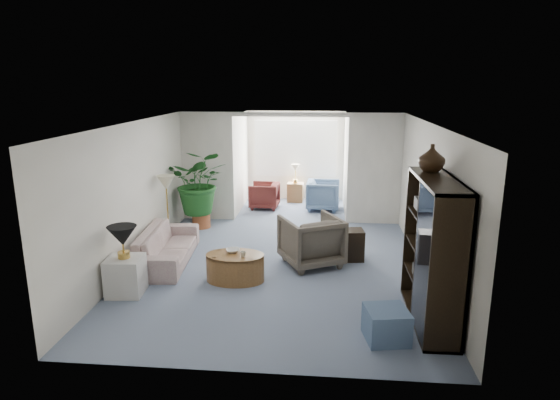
# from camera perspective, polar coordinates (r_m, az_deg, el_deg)

# --- Properties ---
(floor) EXTENTS (6.00, 6.00, 0.00)m
(floor) POSITION_cam_1_polar(r_m,az_deg,el_deg) (8.35, -0.38, -8.34)
(floor) COLOR gray
(floor) RESTS_ON ground
(sunroom_floor) EXTENTS (2.60, 2.60, 0.00)m
(sunroom_floor) POSITION_cam_1_polar(r_m,az_deg,el_deg) (12.23, 1.50, -1.07)
(sunroom_floor) COLOR gray
(sunroom_floor) RESTS_ON ground
(back_pier_left) EXTENTS (1.20, 0.12, 2.50)m
(back_pier_left) POSITION_cam_1_polar(r_m,az_deg,el_deg) (11.18, -8.62, 3.92)
(back_pier_left) COLOR white
(back_pier_left) RESTS_ON ground
(back_pier_right) EXTENTS (1.20, 0.12, 2.50)m
(back_pier_right) POSITION_cam_1_polar(r_m,az_deg,el_deg) (10.92, 11.18, 3.57)
(back_pier_right) COLOR white
(back_pier_right) RESTS_ON ground
(back_header) EXTENTS (2.60, 0.12, 0.10)m
(back_header) POSITION_cam_1_polar(r_m,az_deg,el_deg) (10.74, 1.19, 10.12)
(back_header) COLOR white
(back_header) RESTS_ON back_pier_left
(window_pane) EXTENTS (2.20, 0.02, 1.50)m
(window_pane) POSITION_cam_1_polar(r_m,az_deg,el_deg) (13.01, 1.86, 6.14)
(window_pane) COLOR white
(window_blinds) EXTENTS (2.20, 0.02, 1.50)m
(window_blinds) POSITION_cam_1_polar(r_m,az_deg,el_deg) (12.98, 1.85, 6.12)
(window_blinds) COLOR white
(framed_picture) EXTENTS (0.04, 0.50, 0.40)m
(framed_picture) POSITION_cam_1_polar(r_m,az_deg,el_deg) (7.91, 17.57, 2.61)
(framed_picture) COLOR #B2A98E
(sofa) EXTENTS (0.96, 2.11, 0.60)m
(sofa) POSITION_cam_1_polar(r_m,az_deg,el_deg) (8.85, -13.31, -5.33)
(sofa) COLOR beige
(sofa) RESTS_ON ground
(end_table) EXTENTS (0.56, 0.56, 0.58)m
(end_table) POSITION_cam_1_polar(r_m,az_deg,el_deg) (7.75, -17.87, -8.56)
(end_table) COLOR silver
(end_table) RESTS_ON ground
(table_lamp) EXTENTS (0.44, 0.44, 0.30)m
(table_lamp) POSITION_cam_1_polar(r_m,az_deg,el_deg) (7.54, -18.23, -4.07)
(table_lamp) COLOR black
(table_lamp) RESTS_ON end_table
(floor_lamp) EXTENTS (0.36, 0.36, 0.28)m
(floor_lamp) POSITION_cam_1_polar(r_m,az_deg,el_deg) (9.59, -13.39, 2.04)
(floor_lamp) COLOR beige
(floor_lamp) RESTS_ON ground
(coffee_table) EXTENTS (1.17, 1.17, 0.45)m
(coffee_table) POSITION_cam_1_polar(r_m,az_deg,el_deg) (7.90, -5.34, -7.98)
(coffee_table) COLOR brown
(coffee_table) RESTS_ON ground
(coffee_bowl) EXTENTS (0.28, 0.28, 0.06)m
(coffee_bowl) POSITION_cam_1_polar(r_m,az_deg,el_deg) (7.91, -5.61, -6.00)
(coffee_bowl) COLOR silver
(coffee_bowl) RESTS_ON coffee_table
(coffee_cup) EXTENTS (0.12, 0.12, 0.09)m
(coffee_cup) POSITION_cam_1_polar(r_m,az_deg,el_deg) (7.68, -4.41, -6.45)
(coffee_cup) COLOR beige
(coffee_cup) RESTS_ON coffee_table
(wingback_chair) EXTENTS (1.28, 1.29, 0.88)m
(wingback_chair) POSITION_cam_1_polar(r_m,az_deg,el_deg) (8.48, 3.72, -4.83)
(wingback_chair) COLOR #5C5548
(wingback_chair) RESTS_ON ground
(side_table_dark) EXTENTS (0.51, 0.43, 0.56)m
(side_table_dark) POSITION_cam_1_polar(r_m,az_deg,el_deg) (8.83, 8.33, -5.28)
(side_table_dark) COLOR black
(side_table_dark) RESTS_ON ground
(entertainment_cabinet) EXTENTS (0.47, 1.77, 1.96)m
(entertainment_cabinet) POSITION_cam_1_polar(r_m,az_deg,el_deg) (6.68, 17.73, -5.85)
(entertainment_cabinet) COLOR black
(entertainment_cabinet) RESTS_ON ground
(cabinet_urn) EXTENTS (0.36, 0.36, 0.38)m
(cabinet_urn) POSITION_cam_1_polar(r_m,az_deg,el_deg) (6.88, 17.58, 4.79)
(cabinet_urn) COLOR black
(cabinet_urn) RESTS_ON entertainment_cabinet
(ottoman) EXTENTS (0.59, 0.59, 0.41)m
(ottoman) POSITION_cam_1_polar(r_m,az_deg,el_deg) (6.35, 12.52, -14.23)
(ottoman) COLOR slate
(ottoman) RESTS_ON ground
(plant_pot) EXTENTS (0.40, 0.40, 0.32)m
(plant_pot) POSITION_cam_1_polar(r_m,az_deg,el_deg) (10.80, -9.33, -2.40)
(plant_pot) COLOR #A65630
(plant_pot) RESTS_ON ground
(house_plant) EXTENTS (1.28, 1.11, 1.43)m
(house_plant) POSITION_cam_1_polar(r_m,az_deg,el_deg) (10.59, -9.52, 2.13)
(house_plant) COLOR #1D571F
(house_plant) RESTS_ON plant_pot
(sunroom_chair_blue) EXTENTS (0.86, 0.84, 0.74)m
(sunroom_chair_blue) POSITION_cam_1_polar(r_m,az_deg,el_deg) (12.14, 5.15, 0.58)
(sunroom_chair_blue) COLOR slate
(sunroom_chair_blue) RESTS_ON ground
(sunroom_chair_maroon) EXTENTS (0.76, 0.74, 0.66)m
(sunroom_chair_maroon) POSITION_cam_1_polar(r_m,az_deg,el_deg) (12.24, -1.89, 0.54)
(sunroom_chair_maroon) COLOR #54211C
(sunroom_chair_maroon) RESTS_ON ground
(sunroom_table) EXTENTS (0.44, 0.35, 0.51)m
(sunroom_table) POSITION_cam_1_polar(r_m,az_deg,el_deg) (12.91, 1.83, 0.92)
(sunroom_table) COLOR brown
(sunroom_table) RESTS_ON ground
(shelf_clutter) EXTENTS (0.30, 1.17, 1.06)m
(shelf_clutter) POSITION_cam_1_polar(r_m,az_deg,el_deg) (6.49, 17.65, -5.40)
(shelf_clutter) COLOR #3C3A36
(shelf_clutter) RESTS_ON entertainment_cabinet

